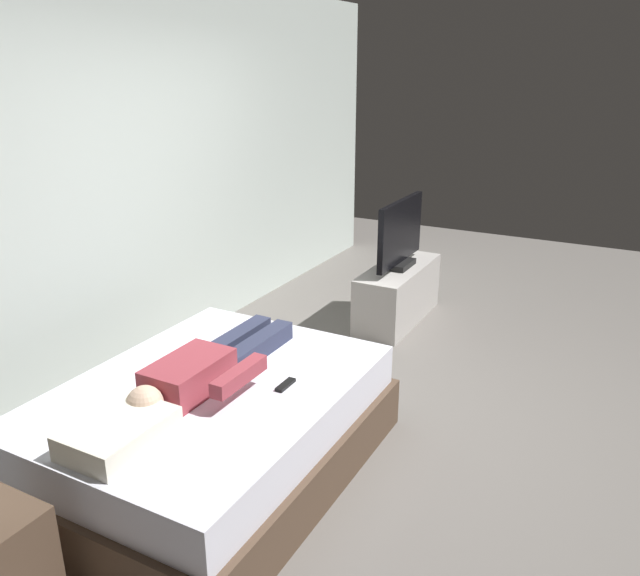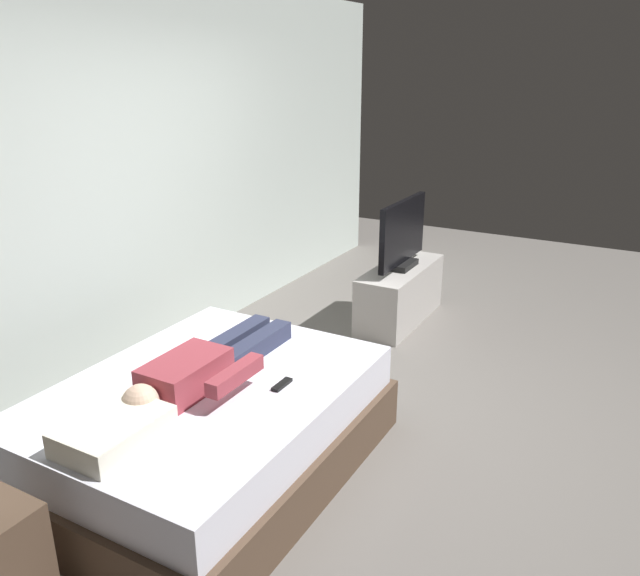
{
  "view_description": "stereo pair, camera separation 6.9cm",
  "coord_description": "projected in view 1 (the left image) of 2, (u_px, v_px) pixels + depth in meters",
  "views": [
    {
      "loc": [
        -3.39,
        -1.37,
        2.18
      ],
      "look_at": [
        0.28,
        0.6,
        0.69
      ],
      "focal_mm": 35.45,
      "sensor_mm": 36.0,
      "label": 1
    },
    {
      "loc": [
        -3.36,
        -1.43,
        2.18
      ],
      "look_at": [
        0.28,
        0.6,
        0.69
      ],
      "focal_mm": 35.45,
      "sensor_mm": 36.0,
      "label": 2
    }
  ],
  "objects": [
    {
      "name": "ground_plane",
      "position": [
        380.0,
        414.0,
        4.15
      ],
      "size": [
        10.0,
        10.0,
        0.0
      ],
      "primitive_type": "plane",
      "color": "slate"
    },
    {
      "name": "back_wall",
      "position": [
        174.0,
        169.0,
        4.88
      ],
      "size": [
        6.4,
        0.1,
        2.8
      ],
      "primitive_type": "cube",
      "color": "silver",
      "rests_on": "ground"
    },
    {
      "name": "bed",
      "position": [
        211.0,
        429.0,
        3.5
      ],
      "size": [
        1.93,
        1.47,
        0.54
      ],
      "color": "brown",
      "rests_on": "ground"
    },
    {
      "name": "pillow",
      "position": [
        119.0,
        433.0,
        2.85
      ],
      "size": [
        0.48,
        0.34,
        0.12
      ],
      "primitive_type": "cube",
      "color": "silver",
      "rests_on": "bed"
    },
    {
      "name": "person",
      "position": [
        207.0,
        368.0,
        3.41
      ],
      "size": [
        1.26,
        0.46,
        0.18
      ],
      "color": "#993842",
      "rests_on": "bed"
    },
    {
      "name": "remote",
      "position": [
        285.0,
        385.0,
        3.38
      ],
      "size": [
        0.15,
        0.04,
        0.02
      ],
      "primitive_type": "cube",
      "color": "black",
      "rests_on": "bed"
    },
    {
      "name": "tv_stand",
      "position": [
        398.0,
        294.0,
        5.59
      ],
      "size": [
        1.1,
        0.4,
        0.5
      ],
      "primitive_type": "cube",
      "color": "#B7B2AD",
      "rests_on": "ground"
    },
    {
      "name": "tv",
      "position": [
        400.0,
        235.0,
        5.41
      ],
      "size": [
        0.88,
        0.2,
        0.59
      ],
      "color": "black",
      "rests_on": "tv_stand"
    }
  ]
}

